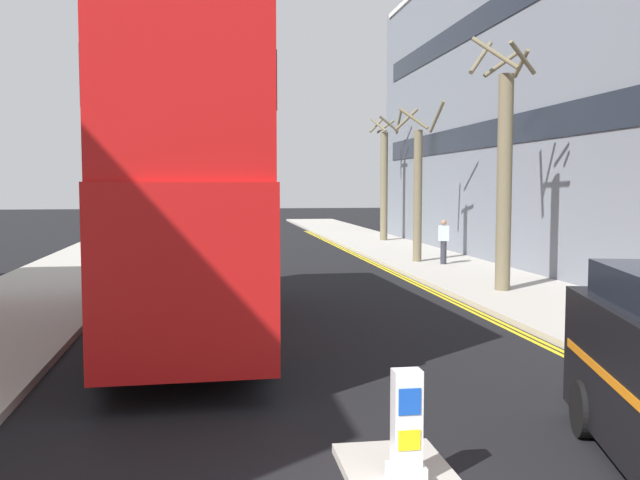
% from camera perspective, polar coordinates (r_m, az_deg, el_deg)
% --- Properties ---
extents(sidewalk_right, '(4.00, 80.00, 0.14)m').
position_cam_1_polar(sidewalk_right, '(22.17, 13.50, -3.30)').
color(sidewalk_right, '#ADA89E').
rests_on(sidewalk_right, ground).
extents(sidewalk_left, '(4.00, 80.00, 0.14)m').
position_cam_1_polar(sidewalk_left, '(21.05, -21.45, -3.89)').
color(sidewalk_left, '#ADA89E').
rests_on(sidewalk_left, ground).
extents(kerb_line_outer, '(0.10, 56.00, 0.01)m').
position_cam_1_polar(kerb_line_outer, '(19.59, 10.02, -4.44)').
color(kerb_line_outer, yellow).
rests_on(kerb_line_outer, ground).
extents(kerb_line_inner, '(0.10, 56.00, 0.01)m').
position_cam_1_polar(kerb_line_inner, '(19.54, 9.57, -4.46)').
color(kerb_line_inner, yellow).
rests_on(kerb_line_inner, ground).
extents(keep_left_bollard, '(0.36, 0.28, 1.11)m').
position_cam_1_polar(keep_left_bollard, '(7.19, 6.99, -14.99)').
color(keep_left_bollard, silver).
rests_on(keep_left_bollard, traffic_island).
extents(double_decker_bus_away, '(3.01, 10.87, 5.64)m').
position_cam_1_polar(double_decker_bus_away, '(14.55, -10.80, 4.47)').
color(double_decker_bus_away, red).
rests_on(double_decker_bus_away, ground).
extents(pedestrian_far, '(0.34, 0.22, 1.62)m').
position_cam_1_polar(pedestrian_far, '(26.12, 9.94, -0.08)').
color(pedestrian_far, '#2D2D38').
rests_on(pedestrian_far, sidewalk_right).
extents(street_tree_near, '(1.83, 2.07, 6.90)m').
position_cam_1_polar(street_tree_near, '(19.86, 14.62, 5.32)').
color(street_tree_near, '#6B6047').
rests_on(street_tree_near, sidewalk_right).
extents(street_tree_mid, '(1.69, 1.67, 6.75)m').
position_cam_1_polar(street_tree_mid, '(37.27, 5.21, 4.83)').
color(street_tree_mid, '#6B6047').
rests_on(street_tree_mid, sidewalk_right).
extents(street_tree_far, '(1.70, 1.73, 5.98)m').
position_cam_1_polar(street_tree_far, '(26.87, 7.91, 4.22)').
color(street_tree_far, '#6B6047').
rests_on(street_tree_far, sidewalk_right).
extents(townhouse_terrace_right, '(10.08, 28.00, 13.02)m').
position_cam_1_polar(townhouse_terrace_right, '(31.52, 20.83, 10.52)').
color(townhouse_terrace_right, slate).
rests_on(townhouse_terrace_right, ground).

